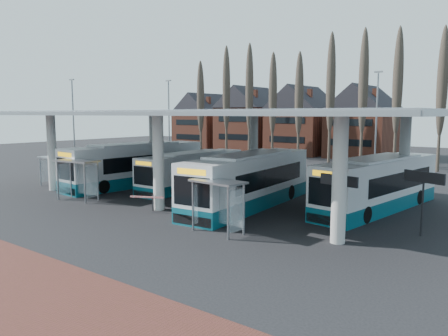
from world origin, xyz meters
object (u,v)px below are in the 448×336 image
Objects in this scene: bus_1 at (193,171)px; bus_2 at (250,181)px; shelter_0 at (54,165)px; bus_3 at (379,185)px; bus_0 at (137,165)px; shelter_2 at (220,194)px; shelter_1 at (79,171)px.

bus_1 is 8.22m from bus_2.
shelter_0 is at bearing -174.05° from bus_2.
bus_3 is (7.09, 4.17, -0.08)m from bus_2.
bus_0 is 16.78m from shelter_2.
bus_0 is 1.02× the size of bus_2.
bus_0 reaches higher than shelter_1.
shelter_2 is (-4.81, -10.42, 0.38)m from bus_3.
bus_0 is 5.27m from bus_1.
shelter_2 is at bearing -44.00° from bus_1.
shelter_1 is (6.69, -2.22, 0.26)m from shelter_0.
bus_1 is 14.78m from bus_3.
bus_1 is (5.01, 1.61, -0.29)m from bus_0.
bus_0 is 6.83m from shelter_0.
shelter_0 is at bearing -155.16° from bus_3.
bus_1 is at bearing 59.90° from shelter_1.
bus_0 is 4.03× the size of shelter_1.
bus_3 is at bearing 71.42° from shelter_2.
shelter_0 is 0.85× the size of shelter_1.
bus_3 is 11.48m from shelter_2.
shelter_2 is (14.94, -7.65, 0.27)m from bus_0.
bus_2 is at bearing 13.88° from shelter_0.
bus_3 is 25.83m from shelter_0.
bus_3 is at bearing 25.94° from bus_2.
bus_0 is 4.76× the size of shelter_0.
bus_2 is 3.96× the size of shelter_1.
bus_3 reaches higher than shelter_1.
bus_2 is (7.65, -3.01, 0.25)m from bus_1.
bus_3 is at bearing 20.12° from shelter_0.
shelter_2 is (2.28, -6.25, 0.30)m from bus_2.
shelter_2 is at bearing -23.17° from bus_0.
bus_3 is (19.75, 2.77, -0.11)m from bus_0.
shelter_0 is (-24.74, -7.44, 0.22)m from bus_3.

